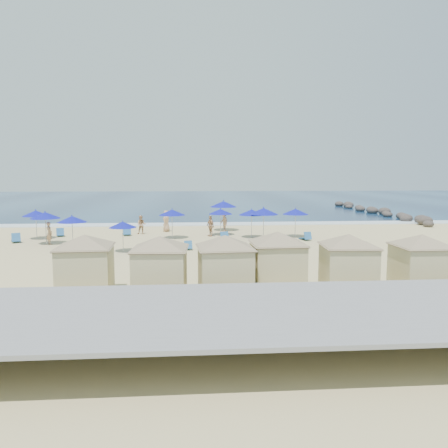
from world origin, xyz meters
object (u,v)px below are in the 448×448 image
(cabana_2, at_px, (225,258))
(beachgoer_2, at_px, (210,226))
(cabana_4, at_px, (348,256))
(umbrella_7, at_px, (223,204))
(umbrella_6, at_px, (252,212))
(umbrella_2, at_px, (72,219))
(beachgoer_0, at_px, (49,233))
(umbrella_4, at_px, (123,225))
(umbrella_3, at_px, (172,212))
(umbrella_5, at_px, (221,212))
(beachgoer_4, at_px, (166,221))
(trash_bin, at_px, (249,256))
(umbrella_1, at_px, (36,213))
(beachgoer_1, at_px, (141,225))
(cabana_3, at_px, (278,254))
(umbrella_8, at_px, (295,212))
(cabana_5, at_px, (421,256))
(umbrella_0, at_px, (45,215))
(cabana_0, at_px, (85,258))
(beachgoer_3, at_px, (224,221))
(umbrella_9, at_px, (264,211))
(rock_jetty, at_px, (377,211))
(cabana_1, at_px, (160,259))

(cabana_2, height_order, beachgoer_2, cabana_2)
(cabana_4, distance_m, umbrella_7, 20.65)
(cabana_2, relative_size, umbrella_6, 1.93)
(umbrella_2, height_order, beachgoer_0, umbrella_2)
(umbrella_4, height_order, beachgoer_0, umbrella_4)
(cabana_4, height_order, umbrella_3, cabana_4)
(umbrella_5, xyz_separation_m, beachgoer_4, (-4.50, 2.62, -1.02))
(umbrella_3, relative_size, beachgoer_4, 1.28)
(umbrella_4, bearing_deg, beachgoer_4, 77.32)
(trash_bin, relative_size, umbrella_1, 0.39)
(trash_bin, relative_size, beachgoer_1, 0.57)
(cabana_3, xyz_separation_m, umbrella_5, (-1.25, 17.05, 0.31))
(umbrella_4, distance_m, umbrella_8, 13.62)
(umbrella_7, height_order, beachgoer_2, umbrella_7)
(beachgoer_0, bearing_deg, cabana_5, -165.76)
(trash_bin, distance_m, cabana_3, 5.87)
(umbrella_1, distance_m, beachgoer_1, 8.05)
(cabana_2, bearing_deg, umbrella_0, 129.33)
(cabana_5, bearing_deg, umbrella_1, 141.97)
(beachgoer_0, bearing_deg, umbrella_7, -103.36)
(cabana_4, distance_m, beachgoer_2, 17.84)
(cabana_0, bearing_deg, umbrella_3, 79.78)
(umbrella_4, distance_m, beachgoer_3, 12.00)
(umbrella_4, bearing_deg, trash_bin, -29.09)
(cabana_4, xyz_separation_m, umbrella_0, (-16.69, 13.94, 0.49))
(umbrella_9, xyz_separation_m, beachgoer_2, (-3.82, 2.73, -1.39))
(rock_jetty, xyz_separation_m, umbrella_0, (-32.97, -20.61, 1.70))
(umbrella_1, xyz_separation_m, umbrella_5, (14.10, 1.08, -0.05))
(cabana_4, xyz_separation_m, umbrella_3, (-7.94, 16.08, 0.44))
(umbrella_9, bearing_deg, beachgoer_0, -178.16)
(beachgoer_3, bearing_deg, beachgoer_2, -46.27)
(cabana_0, distance_m, beachgoer_4, 19.93)
(umbrella_8, bearing_deg, umbrella_6, -179.04)
(rock_jetty, xyz_separation_m, umbrella_6, (-18.10, -18.61, 1.64))
(umbrella_0, relative_size, beachgoer_0, 1.48)
(cabana_2, height_order, beachgoer_4, cabana_2)
(umbrella_3, relative_size, umbrella_6, 1.01)
(cabana_5, bearing_deg, umbrella_0, 144.52)
(cabana_0, distance_m, umbrella_7, 21.16)
(cabana_1, bearing_deg, beachgoer_2, 80.87)
(beachgoer_4, bearing_deg, rock_jetty, 133.27)
(umbrella_5, distance_m, beachgoer_1, 6.68)
(cabana_3, xyz_separation_m, umbrella_7, (-0.81, 19.78, 0.72))
(cabana_4, distance_m, umbrella_1, 24.58)
(cabana_3, relative_size, beachgoer_2, 2.73)
(cabana_5, distance_m, umbrella_0, 24.26)
(umbrella_5, distance_m, umbrella_8, 5.96)
(cabana_5, distance_m, umbrella_8, 16.20)
(umbrella_6, bearing_deg, cabana_2, -101.64)
(beachgoer_3, xyz_separation_m, beachgoer_4, (-4.95, 0.14, 0.03))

